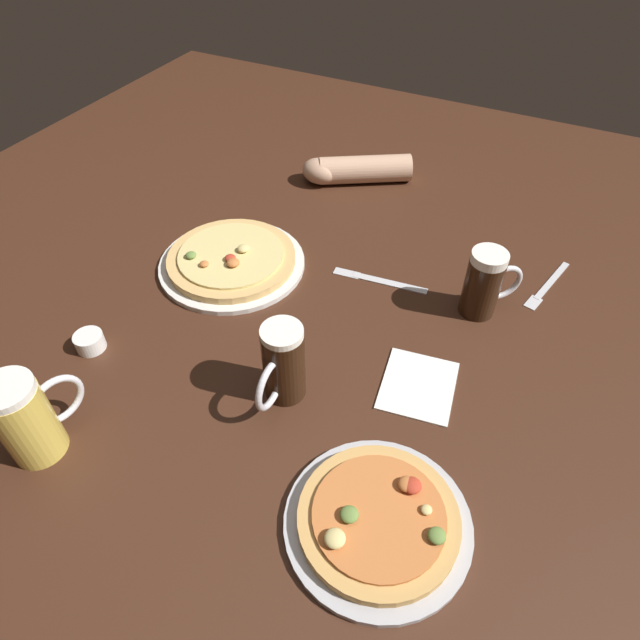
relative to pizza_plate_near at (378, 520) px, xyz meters
The scene contains 11 objects.
ground_plane 0.43m from the pizza_plate_near, 128.33° to the left, with size 2.40×2.40×0.03m, color #3D2114.
pizza_plate_near is the anchor object (origin of this frame).
pizza_plate_far 0.69m from the pizza_plate_near, 141.71° to the left, with size 0.34×0.34×0.05m.
beer_mug_dark 0.30m from the pizza_plate_near, 147.89° to the left, with size 0.08×0.13×0.16m.
beer_mug_amber 0.54m from the pizza_plate_near, 89.02° to the left, with size 0.11×0.10×0.15m.
beer_mug_pale 0.58m from the pizza_plate_near, 167.36° to the right, with size 0.09×0.15×0.16m.
ramekin_sauce 0.65m from the pizza_plate_near, behind, with size 0.06×0.06×0.03m, color white.
napkin_folded 0.28m from the pizza_plate_near, 97.00° to the left, with size 0.13×0.15×0.01m, color white.
fork_left 0.69m from the pizza_plate_near, 79.31° to the left, with size 0.07×0.20×0.01m.
knife_right 0.57m from the pizza_plate_near, 112.06° to the left, with size 0.22×0.04×0.01m.
diner_arm 1.00m from the pizza_plate_near, 116.54° to the left, with size 0.28×0.20×0.07m.
Camera 1 is at (0.36, -0.71, 0.81)m, focal length 30.88 mm.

